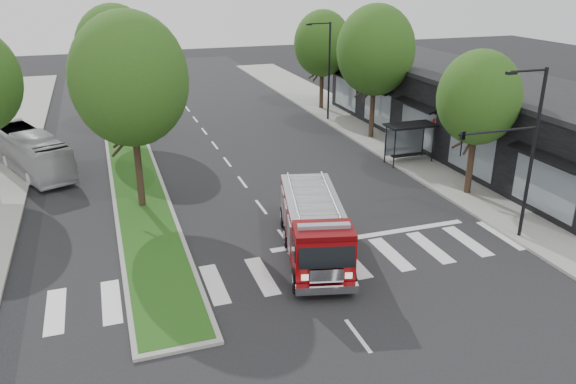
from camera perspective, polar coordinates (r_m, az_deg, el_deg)
name	(u,v)px	position (r m, az deg, el deg)	size (l,w,h in m)	color
ground	(285,239)	(26.56, -0.33, -4.75)	(140.00, 140.00, 0.00)	black
sidewalk_right	(410,151)	(39.99, 12.25, 4.07)	(5.00, 80.00, 0.15)	gray
median	(127,144)	(42.26, -16.02, 4.66)	(3.00, 50.00, 0.15)	gray
storefront_row	(469,112)	(41.82, 17.88, 7.73)	(8.00, 30.00, 5.00)	black
bus_shelter	(409,132)	(37.28, 12.19, 5.95)	(3.20, 1.60, 2.61)	black
tree_right_near	(479,98)	(31.71, 18.80, 9.04)	(4.40, 4.40, 8.05)	black
tree_right_mid	(376,50)	(41.57, 8.88, 14.03)	(5.60, 5.60, 9.72)	black
tree_right_far	(322,44)	(50.66, 3.52, 14.82)	(5.00, 5.00, 8.73)	black
tree_median_near	(130,79)	(29.05, -15.80, 10.94)	(5.80, 5.80, 10.16)	black
tree_median_far	(116,50)	(42.93, -17.10, 13.60)	(5.60, 5.60, 9.72)	black
streetlight_right_near	(518,145)	(26.61, 22.32, 4.43)	(4.08, 0.22, 8.00)	black
streetlight_right_far	(327,67)	(46.75, 4.03, 12.56)	(2.11, 0.20, 8.00)	black
fire_engine	(314,227)	(24.61, 2.64, -3.58)	(4.18, 8.30, 2.76)	#5A0407
city_bus	(30,151)	(38.44, -24.76, 3.76)	(2.20, 9.40, 2.62)	#B2B1B6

